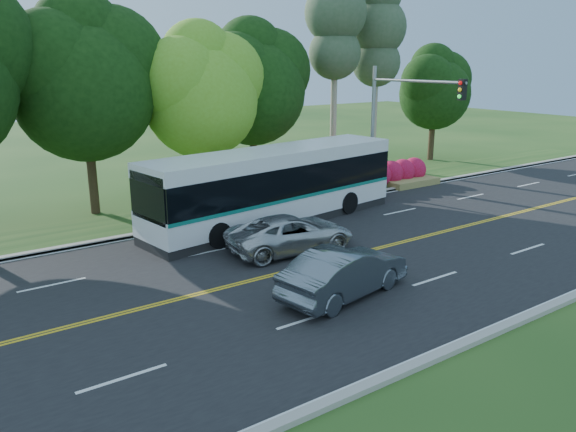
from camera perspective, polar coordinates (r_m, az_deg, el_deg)
ground at (r=22.74m, az=8.86°, el=-3.37°), size 120.00×120.00×0.00m
road at (r=22.73m, az=8.86°, el=-3.35°), size 60.00×14.00×0.02m
curb_north at (r=28.06m, az=-1.22°, el=0.64°), size 60.00×0.30×0.15m
curb_south at (r=18.62m, az=24.36°, el=-8.77°), size 60.00×0.30×0.15m
grass_verge at (r=29.57m, az=-3.22°, el=1.35°), size 60.00×4.00×0.10m
lane_markings at (r=22.67m, az=8.69°, el=-3.36°), size 57.60×13.82×0.00m
tree_row at (r=29.26m, az=-15.68°, el=13.89°), size 44.70×9.10×13.84m
bougainvillea_hedge at (r=33.05m, az=8.22°, el=3.91°), size 9.50×2.25×1.50m
traffic_signal at (r=30.06m, az=11.16°, el=10.26°), size 0.42×6.10×7.00m
transit_bus at (r=25.73m, az=-1.34°, el=2.99°), size 13.25×4.52×3.40m
sedan at (r=17.98m, az=5.74°, el=-5.70°), size 5.02×2.55×1.58m
suv at (r=22.06m, az=0.31°, el=-1.77°), size 5.34×2.88×1.42m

